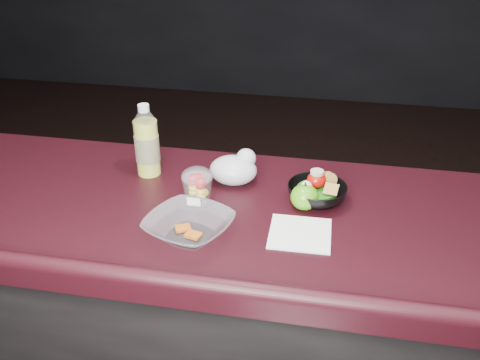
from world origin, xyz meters
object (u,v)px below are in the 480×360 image
Objects in this scene: snack_bowl at (316,192)px; takeout_bowl at (189,226)px; lemonade_bottle at (147,145)px; green_apple at (305,197)px; fruit_cup at (197,188)px.

snack_bowl is 0.81× the size of takeout_bowl.
lemonade_bottle reaches higher than green_apple.
snack_bowl is at bearing 36.56° from takeout_bowl.
green_apple is (0.50, -0.12, -0.06)m from lemonade_bottle.
fruit_cup is 0.56× the size of snack_bowl.
lemonade_bottle reaches higher than snack_bowl.
lemonade_bottle is 1.04× the size of snack_bowl.
takeout_bowl is at bearing -84.92° from fruit_cup.
snack_bowl reaches higher than green_apple.
takeout_bowl is (0.01, -0.14, -0.04)m from fruit_cup.
fruit_cup reaches higher than takeout_bowl.
fruit_cup is 0.45× the size of takeout_bowl.
fruit_cup is at bearing -170.40° from green_apple.
green_apple reaches higher than takeout_bowl.
fruit_cup is at bearing -163.68° from snack_bowl.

